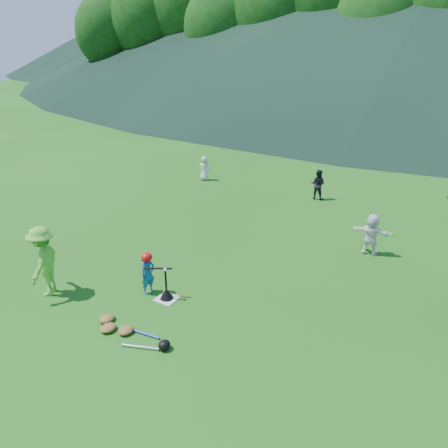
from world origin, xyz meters
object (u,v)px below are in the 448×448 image
at_px(batter_child, 148,274).
at_px(fielder_d, 371,234).
at_px(fielder_a, 204,168).
at_px(batting_tee, 167,294).
at_px(home_plate, 167,299).
at_px(adult_coach, 44,261).
at_px(equipment_pile, 126,330).
at_px(fielder_b, 318,184).

height_order(batter_child, fielder_d, fielder_d).
bearing_deg(fielder_a, batter_child, 104.43).
bearing_deg(batting_tee, home_plate, 0.00).
bearing_deg(home_plate, adult_coach, -154.98).
bearing_deg(batting_tee, equipment_pile, -87.63).
xyz_separation_m(batter_child, fielder_b, (1.11, 8.15, 0.06)).
bearing_deg(batter_child, fielder_d, -28.20).
bearing_deg(equipment_pile, batting_tee, 92.37).
relative_size(fielder_b, batting_tee, 1.60).
bearing_deg(fielder_b, batter_child, 81.06).
distance_m(adult_coach, fielder_d, 8.09).
xyz_separation_m(batter_child, fielder_d, (3.82, 4.53, 0.08)).
bearing_deg(batting_tee, fielder_a, 117.41).
distance_m(home_plate, adult_coach, 2.82).
height_order(fielder_a, batting_tee, fielder_a).
height_order(home_plate, adult_coach, adult_coach).
relative_size(home_plate, batter_child, 0.46).
bearing_deg(batting_tee, batter_child, 178.15).
bearing_deg(home_plate, batting_tee, 0.00).
relative_size(adult_coach, fielder_b, 1.49).
distance_m(batter_child, batting_tee, 0.62).
distance_m(home_plate, batting_tee, 0.12).
relative_size(home_plate, fielder_d, 0.40).
xyz_separation_m(home_plate, batting_tee, (0.00, 0.00, 0.12)).
xyz_separation_m(fielder_d, batting_tee, (-3.31, -4.55, -0.44)).
bearing_deg(adult_coach, batting_tee, 87.12).
height_order(fielder_d, batting_tee, fielder_d).
bearing_deg(home_plate, batter_child, 178.15).
bearing_deg(fielder_d, fielder_b, -55.19).
bearing_deg(equipment_pile, fielder_b, 86.78).
bearing_deg(fielder_d, batting_tee, 51.90).
distance_m(fielder_d, batting_tee, 5.64).
height_order(home_plate, fielder_a, fielder_a).
xyz_separation_m(fielder_b, equipment_pile, (-0.54, -9.55, -0.48)).
xyz_separation_m(fielder_b, batting_tee, (-0.60, -8.16, -0.41)).
relative_size(adult_coach, equipment_pile, 0.90).
xyz_separation_m(adult_coach, batting_tee, (2.45, 1.14, -0.68)).
distance_m(fielder_d, equipment_pile, 6.79).
bearing_deg(batter_child, equipment_pile, -145.98).
xyz_separation_m(fielder_d, equipment_pile, (-3.25, -5.94, -0.50)).
distance_m(adult_coach, fielder_b, 9.79).
distance_m(fielder_b, equipment_pile, 9.58).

